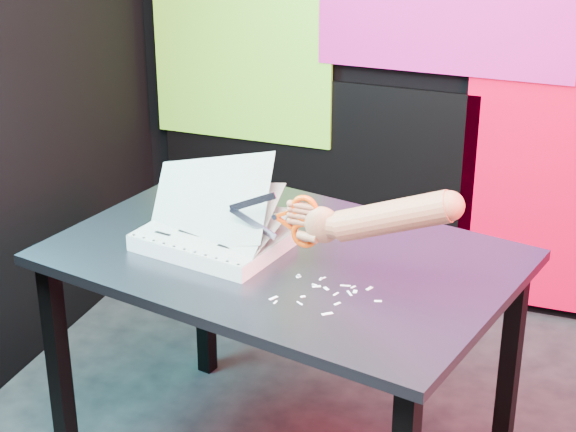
% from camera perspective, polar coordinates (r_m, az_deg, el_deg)
% --- Properties ---
extents(room, '(3.01, 3.01, 2.71)m').
position_cam_1_polar(room, '(2.09, 8.36, 8.45)').
color(room, black).
rests_on(room, ground).
extents(backdrop, '(2.88, 0.05, 2.08)m').
position_cam_1_polar(backdrop, '(3.59, 14.05, 7.89)').
color(backdrop, '#EB002C').
rests_on(backdrop, ground).
extents(work_table, '(1.36, 1.05, 0.75)m').
position_cam_1_polar(work_table, '(2.65, -0.26, -3.90)').
color(work_table, black).
rests_on(work_table, ground).
extents(printout_stack, '(0.43, 0.35, 0.29)m').
position_cam_1_polar(printout_stack, '(2.64, -4.49, -1.29)').
color(printout_stack, silver).
rests_on(printout_stack, work_table).
extents(scissors, '(0.25, 0.03, 0.15)m').
position_cam_1_polar(scissors, '(2.45, 0.61, -0.27)').
color(scissors, '#9595B5').
rests_on(scissors, printout_stack).
extents(hand_forearm, '(0.44, 0.10, 0.19)m').
position_cam_1_polar(hand_forearm, '(2.36, 5.51, -0.09)').
color(hand_forearm, '#A5633C').
rests_on(hand_forearm, work_table).
extents(paper_clippings, '(0.27, 0.19, 0.00)m').
position_cam_1_polar(paper_clippings, '(2.41, 2.33, -4.55)').
color(paper_clippings, white).
rests_on(paper_clippings, work_table).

